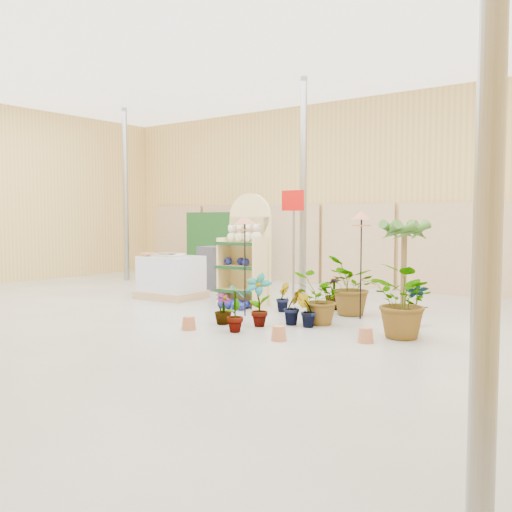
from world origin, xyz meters
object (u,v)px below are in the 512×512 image
Objects in this scene: pallet_stack at (171,277)px; bird_table_front at (245,223)px; display_shelf at (247,254)px; potted_plant_2 at (319,298)px.

bird_table_front is at bearing -19.96° from pallet_stack.
display_shelf is 1.91m from pallet_stack.
display_shelf is 2.57× the size of potted_plant_2.
pallet_stack is at bearing 163.60° from bird_table_front.
display_shelf reaches higher than bird_table_front.
bird_table_front is (0.71, -0.97, 0.61)m from display_shelf.
pallet_stack is 1.56× the size of potted_plant_2.
display_shelf is at bearing 3.51° from pallet_stack.
bird_table_front is (2.53, -0.74, 1.14)m from pallet_stack.
display_shelf reaches higher than potted_plant_2.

